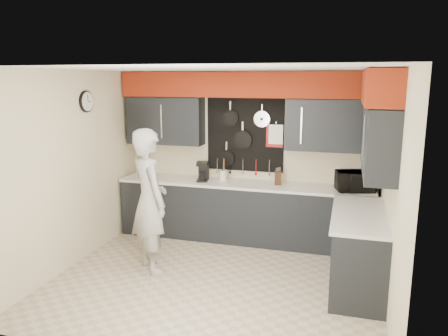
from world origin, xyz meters
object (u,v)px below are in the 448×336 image
(coffee_maker, at_px, (203,171))
(person, at_px, (150,201))
(knife_block, at_px, (278,178))
(microwave, at_px, (355,181))
(utensil_crock, at_px, (223,175))

(coffee_maker, xyz_separation_m, person, (-0.27, -1.34, -0.14))
(knife_block, distance_m, coffee_maker, 1.17)
(coffee_maker, bearing_deg, person, -114.63)
(coffee_maker, bearing_deg, microwave, -13.10)
(utensil_crock, bearing_deg, coffee_maker, -157.41)
(utensil_crock, bearing_deg, microwave, -3.41)
(microwave, relative_size, utensil_crock, 3.20)
(microwave, xyz_separation_m, person, (-2.55, -1.35, -0.12))
(utensil_crock, height_order, coffee_maker, coffee_maker)
(knife_block, xyz_separation_m, utensil_crock, (-0.87, 0.04, -0.02))
(microwave, bearing_deg, person, -168.58)
(microwave, bearing_deg, knife_block, 159.70)
(utensil_crock, distance_m, coffee_maker, 0.33)
(coffee_maker, bearing_deg, utensil_crock, 9.38)
(coffee_maker, bearing_deg, knife_block, -9.30)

